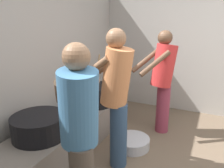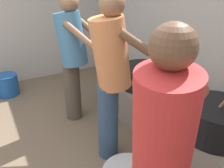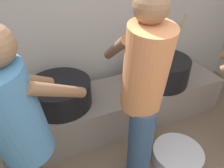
{
  "view_description": "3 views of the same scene",
  "coord_description": "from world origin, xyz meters",
  "px_view_note": "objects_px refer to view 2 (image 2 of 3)",
  "views": [
    {
      "loc": [
        -1.96,
        0.2,
        1.68
      ],
      "look_at": [
        0.26,
        1.26,
        0.97
      ],
      "focal_mm": 35.38,
      "sensor_mm": 36.0,
      "label": 1
    },
    {
      "loc": [
        1.93,
        0.2,
        1.73
      ],
      "look_at": [
        0.03,
        1.24,
        0.73
      ],
      "focal_mm": 38.71,
      "sensor_mm": 36.0,
      "label": 2
    },
    {
      "loc": [
        -0.54,
        0.09,
        1.82
      ],
      "look_at": [
        0.05,
        1.44,
        0.84
      ],
      "focal_mm": 35.39,
      "sensor_mm": 36.0,
      "label": 3
    }
  ],
  "objects_px": {
    "cooking_pot_main": "(217,120)",
    "cooking_pot_secondary": "(144,76)",
    "cook_in_blue_shirt": "(72,53)",
    "cook_in_orange_shirt": "(111,72)",
    "bucket_blue_plastic": "(7,85)",
    "cook_in_red_shirt": "(161,155)"
  },
  "relations": [
    {
      "from": "cooking_pot_main",
      "to": "cooking_pot_secondary",
      "type": "bearing_deg",
      "value": 177.52
    },
    {
      "from": "cooking_pot_main",
      "to": "cook_in_blue_shirt",
      "type": "distance_m",
      "value": 1.7
    },
    {
      "from": "cook_in_red_shirt",
      "to": "bucket_blue_plastic",
      "type": "distance_m",
      "value": 3.13
    },
    {
      "from": "cooking_pot_secondary",
      "to": "cook_in_orange_shirt",
      "type": "bearing_deg",
      "value": -56.63
    },
    {
      "from": "cook_in_blue_shirt",
      "to": "cook_in_orange_shirt",
      "type": "bearing_deg",
      "value": 4.56
    },
    {
      "from": "cook_in_blue_shirt",
      "to": "cooking_pot_secondary",
      "type": "bearing_deg",
      "value": 65.22
    },
    {
      "from": "cooking_pot_main",
      "to": "cooking_pot_secondary",
      "type": "xyz_separation_m",
      "value": [
        -1.14,
        0.05,
        -0.02
      ]
    },
    {
      "from": "cook_in_red_shirt",
      "to": "cook_in_blue_shirt",
      "type": "distance_m",
      "value": 1.89
    },
    {
      "from": "cooking_pot_main",
      "to": "cook_in_blue_shirt",
      "type": "relative_size",
      "value": 0.48
    },
    {
      "from": "bucket_blue_plastic",
      "to": "cook_in_orange_shirt",
      "type": "bearing_deg",
      "value": 21.26
    },
    {
      "from": "cook_in_blue_shirt",
      "to": "cooking_pot_main",
      "type": "bearing_deg",
      "value": 26.04
    },
    {
      "from": "bucket_blue_plastic",
      "to": "cooking_pot_secondary",
      "type": "bearing_deg",
      "value": 44.81
    },
    {
      "from": "cook_in_red_shirt",
      "to": "bucket_blue_plastic",
      "type": "bearing_deg",
      "value": -170.9
    },
    {
      "from": "cook_in_orange_shirt",
      "to": "cook_in_red_shirt",
      "type": "xyz_separation_m",
      "value": [
        1.05,
        -0.28,
        -0.04
      ]
    },
    {
      "from": "cook_in_orange_shirt",
      "to": "bucket_blue_plastic",
      "type": "distance_m",
      "value": 2.24
    },
    {
      "from": "cook_in_orange_shirt",
      "to": "cook_in_blue_shirt",
      "type": "xyz_separation_m",
      "value": [
        -0.83,
        -0.07,
        -0.05
      ]
    },
    {
      "from": "bucket_blue_plastic",
      "to": "cook_in_red_shirt",
      "type": "bearing_deg",
      "value": 9.1
    },
    {
      "from": "cook_in_orange_shirt",
      "to": "bucket_blue_plastic",
      "type": "height_order",
      "value": "cook_in_orange_shirt"
    },
    {
      "from": "cook_in_blue_shirt",
      "to": "bucket_blue_plastic",
      "type": "height_order",
      "value": "cook_in_blue_shirt"
    },
    {
      "from": "cooking_pot_secondary",
      "to": "bucket_blue_plastic",
      "type": "relative_size",
      "value": 1.79
    },
    {
      "from": "cooking_pot_main",
      "to": "bucket_blue_plastic",
      "type": "relative_size",
      "value": 2.21
    },
    {
      "from": "cooking_pot_secondary",
      "to": "cook_in_blue_shirt",
      "type": "distance_m",
      "value": 0.92
    }
  ]
}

